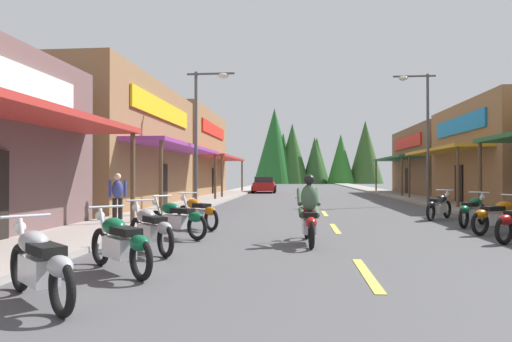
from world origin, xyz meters
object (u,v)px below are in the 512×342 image
(streetlamp_right, at_px, (422,121))
(motorcycle_parked_right_5, at_px, (473,210))
(streetlamp_left, at_px, (203,120))
(pedestrian_by_shop, at_px, (118,194))
(motorcycle_parked_left_4, at_px, (197,212))
(rider_cruising_lead, at_px, (309,215))
(motorcycle_parked_right_6, at_px, (439,206))
(parked_car_curbside, at_px, (264,185))
(motorcycle_parked_left_0, at_px, (40,263))
(motorcycle_parked_left_3, at_px, (176,218))
(motorcycle_parked_left_1, at_px, (120,242))
(motorcycle_parked_right_4, at_px, (499,216))
(motorcycle_parked_left_2, at_px, (150,228))

(streetlamp_right, xyz_separation_m, motorcycle_parked_right_5, (-1.13, -9.73, -3.88))
(streetlamp_left, distance_m, pedestrian_by_shop, 6.70)
(streetlamp_right, bearing_deg, pedestrian_by_shop, -141.17)
(motorcycle_parked_left_4, height_order, rider_cruising_lead, rider_cruising_lead)
(motorcycle_parked_right_5, bearing_deg, motorcycle_parked_left_4, 138.85)
(motorcycle_parked_right_6, height_order, parked_car_curbside, parked_car_curbside)
(motorcycle_parked_left_0, bearing_deg, motorcycle_parked_right_5, -92.11)
(rider_cruising_lead, distance_m, parked_car_curbside, 29.41)
(motorcycle_parked_right_5, xyz_separation_m, motorcycle_parked_right_6, (-0.37, 2.05, 0.00))
(motorcycle_parked_left_3, bearing_deg, rider_cruising_lead, -159.53)
(streetlamp_left, height_order, motorcycle_parked_right_6, streetlamp_left)
(motorcycle_parked_right_5, bearing_deg, pedestrian_by_shop, 130.16)
(motorcycle_parked_left_1, xyz_separation_m, pedestrian_by_shop, (-2.99, 7.07, 0.44))
(motorcycle_parked_right_5, relative_size, motorcycle_parked_left_0, 1.02)
(motorcycle_parked_left_0, relative_size, motorcycle_parked_left_4, 1.05)
(motorcycle_parked_right_4, bearing_deg, motorcycle_parked_right_6, 64.12)
(motorcycle_parked_right_4, relative_size, parked_car_curbside, 0.43)
(motorcycle_parked_left_1, bearing_deg, motorcycle_parked_right_4, -102.66)
(motorcycle_parked_left_0, relative_size, parked_car_curbside, 0.39)
(motorcycle_parked_right_5, bearing_deg, streetlamp_right, 33.14)
(motorcycle_parked_left_4, xyz_separation_m, rider_cruising_lead, (3.14, -2.57, 0.17))
(motorcycle_parked_right_5, height_order, rider_cruising_lead, rider_cruising_lead)
(streetlamp_left, relative_size, pedestrian_by_shop, 3.85)
(pedestrian_by_shop, bearing_deg, motorcycle_parked_right_5, 56.88)
(motorcycle_parked_left_3, distance_m, pedestrian_by_shop, 4.22)
(motorcycle_parked_left_1, distance_m, motorcycle_parked_left_3, 3.96)
(motorcycle_parked_right_4, height_order, motorcycle_parked_left_3, same)
(motorcycle_parked_right_6, height_order, motorcycle_parked_left_1, same)
(streetlamp_left, bearing_deg, motorcycle_parked_right_4, -37.94)
(motorcycle_parked_left_3, relative_size, parked_car_curbside, 0.43)
(streetlamp_right, height_order, rider_cruising_lead, streetlamp_right)
(streetlamp_right, relative_size, motorcycle_parked_right_5, 3.97)
(motorcycle_parked_left_0, distance_m, motorcycle_parked_left_2, 3.61)
(motorcycle_parked_left_2, bearing_deg, motorcycle_parked_left_3, -39.95)
(motorcycle_parked_left_4, distance_m, parked_car_curbside, 26.67)
(motorcycle_parked_left_4, bearing_deg, motorcycle_parked_left_3, 132.26)
(streetlamp_right, bearing_deg, motorcycle_parked_left_3, -125.97)
(streetlamp_left, bearing_deg, motorcycle_parked_right_5, -30.80)
(streetlamp_left, bearing_deg, streetlamp_right, 21.06)
(streetlamp_left, xyz_separation_m, motorcycle_parked_left_3, (1.23, -8.84, -3.55))
(streetlamp_right, xyz_separation_m, motorcycle_parked_left_4, (-9.28, -11.03, -3.88))
(motorcycle_parked_left_0, distance_m, motorcycle_parked_left_4, 7.57)
(motorcycle_parked_left_1, bearing_deg, rider_cruising_lead, -89.61)
(motorcycle_parked_left_2, distance_m, motorcycle_parked_left_3, 2.07)
(streetlamp_left, bearing_deg, pedestrian_by_shop, -105.39)
(motorcycle_parked_left_1, relative_size, motorcycle_parked_left_3, 0.87)
(motorcycle_parked_right_5, bearing_deg, rider_cruising_lead, 167.51)
(pedestrian_by_shop, bearing_deg, motorcycle_parked_right_4, 47.95)
(motorcycle_parked_left_0, xyz_separation_m, motorcycle_parked_left_3, (0.11, 5.68, 0.00))
(motorcycle_parked_left_0, distance_m, pedestrian_by_shop, 9.21)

